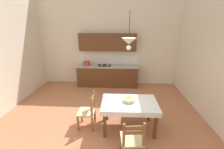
% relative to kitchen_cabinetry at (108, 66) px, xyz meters
% --- Properties ---
extents(ground_plane, '(6.42, 7.03, 0.10)m').
position_rel_kitchen_cabinetry_xyz_m(ground_plane, '(0.03, -2.95, -0.91)').
color(ground_plane, '#B7704C').
extents(wall_back, '(6.42, 0.12, 4.21)m').
position_rel_kitchen_cabinetry_xyz_m(wall_back, '(0.03, 0.33, 1.25)').
color(wall_back, silver).
rests_on(wall_back, ground_plane).
extents(kitchen_cabinetry, '(2.56, 0.63, 2.20)m').
position_rel_kitchen_cabinetry_xyz_m(kitchen_cabinetry, '(0.00, 0.00, 0.00)').
color(kitchen_cabinetry, '#56331C').
rests_on(kitchen_cabinetry, ground_plane).
extents(dining_table, '(1.36, 0.90, 0.75)m').
position_rel_kitchen_cabinetry_xyz_m(dining_table, '(0.78, -2.81, -0.24)').
color(dining_table, brown).
rests_on(dining_table, ground_plane).
extents(dining_chair_camera_side, '(0.46, 0.46, 0.93)m').
position_rel_kitchen_cabinetry_xyz_m(dining_chair_camera_side, '(0.79, -3.71, -0.41)').
color(dining_chair_camera_side, '#D1BC89').
rests_on(dining_chair_camera_side, ground_plane).
extents(dining_chair_tv_side, '(0.42, 0.42, 0.93)m').
position_rel_kitchen_cabinetry_xyz_m(dining_chair_tv_side, '(-0.26, -2.80, -0.41)').
color(dining_chair_tv_side, '#D1BC89').
rests_on(dining_chair_tv_side, ground_plane).
extents(fruit_bowl, '(0.30, 0.30, 0.12)m').
position_rel_kitchen_cabinetry_xyz_m(fruit_bowl, '(0.78, -2.78, -0.04)').
color(fruit_bowl, beige).
rests_on(fruit_bowl, dining_table).
extents(pendant_lamp, '(0.32, 0.32, 0.81)m').
position_rel_kitchen_cabinetry_xyz_m(pendant_lamp, '(0.72, -2.74, 1.34)').
color(pendant_lamp, black).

